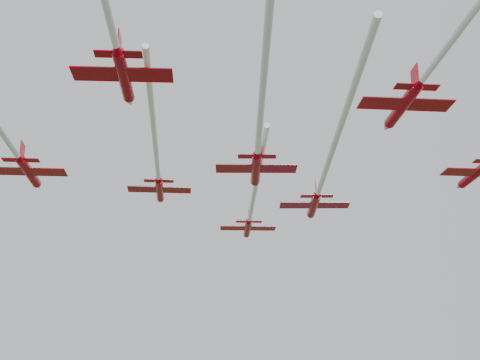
# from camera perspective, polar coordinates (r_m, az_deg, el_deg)

# --- Properties ---
(jet_lead) EXTENTS (10.32, 47.27, 2.66)m
(jet_lead) POSITION_cam_1_polar(r_m,az_deg,el_deg) (97.88, 0.94, -2.62)
(jet_lead) COLOR #B90012
(jet_row2_left) EXTENTS (11.95, 45.35, 2.65)m
(jet_row2_left) POSITION_cam_1_polar(r_m,az_deg,el_deg) (85.83, -7.06, 1.12)
(jet_row2_left) COLOR #B90012
(jet_row2_right) EXTENTS (9.92, 55.08, 2.92)m
(jet_row2_right) POSITION_cam_1_polar(r_m,az_deg,el_deg) (83.28, 7.12, 0.26)
(jet_row2_right) COLOR #B90012
(jet_row3_mid) EXTENTS (10.59, 60.28, 2.79)m
(jet_row3_mid) POSITION_cam_1_polar(r_m,az_deg,el_deg) (63.70, 1.75, 5.43)
(jet_row3_mid) COLOR #B90012
(jet_row4_right) EXTENTS (13.43, 51.76, 2.74)m
(jet_row4_right) POSITION_cam_1_polar(r_m,az_deg,el_deg) (58.07, 17.40, 11.02)
(jet_row4_right) COLOR #B90012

